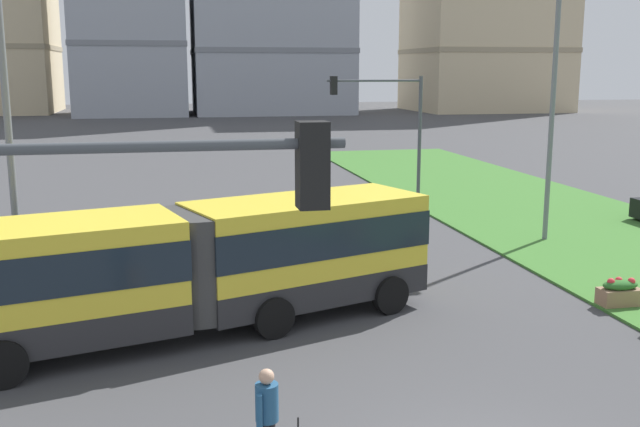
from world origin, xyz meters
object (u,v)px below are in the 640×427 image
(flower_planter_2, at_px, (620,292))
(traffic_light_far_right, at_px, (389,117))
(pedestrian_crossing, at_px, (267,414))
(traffic_light_near_left, at_px, (26,324))
(streetlight_left, at_px, (6,106))
(articulated_bus, at_px, (201,264))
(streetlight_median, at_px, (553,100))

(flower_planter_2, xyz_separation_m, traffic_light_far_right, (-1.85, 14.91, 3.69))
(pedestrian_crossing, bearing_deg, traffic_light_near_left, -124.07)
(traffic_light_near_left, xyz_separation_m, streetlight_left, (-2.51, 12.64, 1.32))
(articulated_bus, relative_size, streetlight_left, 1.22)
(articulated_bus, height_order, flower_planter_2, articulated_bus)
(flower_planter_2, height_order, streetlight_left, streetlight_left)
(traffic_light_far_right, height_order, streetlight_median, streetlight_median)
(flower_planter_2, bearing_deg, articulated_bus, 177.42)
(articulated_bus, xyz_separation_m, pedestrian_crossing, (0.67, -6.70, -0.65))
(streetlight_left, distance_m, streetlight_median, 17.97)
(pedestrian_crossing, xyz_separation_m, streetlight_left, (-5.14, 8.76, 4.33))
(traffic_light_near_left, relative_size, streetlight_median, 0.61)
(traffic_light_far_right, relative_size, streetlight_median, 0.63)
(traffic_light_near_left, relative_size, traffic_light_far_right, 0.97)
(streetlight_left, bearing_deg, traffic_light_near_left, -78.75)
(traffic_light_far_right, bearing_deg, flower_planter_2, -82.92)
(streetlight_left, relative_size, streetlight_median, 1.04)
(articulated_bus, relative_size, streetlight_median, 1.27)
(flower_planter_2, height_order, traffic_light_near_left, traffic_light_near_left)
(pedestrian_crossing, bearing_deg, traffic_light_far_right, 68.32)
(traffic_light_near_left, bearing_deg, streetlight_median, 49.89)
(articulated_bus, distance_m, streetlight_median, 15.00)
(flower_planter_2, xyz_separation_m, streetlight_left, (-15.39, 2.56, 4.91))
(pedestrian_crossing, relative_size, traffic_light_near_left, 0.30)
(flower_planter_2, distance_m, traffic_light_far_right, 15.47)
(traffic_light_far_right, distance_m, streetlight_median, 8.42)
(flower_planter_2, bearing_deg, pedestrian_crossing, -148.79)
(streetlight_median, bearing_deg, streetlight_left, -164.19)
(traffic_light_near_left, distance_m, streetlight_median, 22.96)
(pedestrian_crossing, distance_m, flower_planter_2, 12.00)
(flower_planter_2, bearing_deg, traffic_light_far_right, 97.08)
(articulated_bus, bearing_deg, pedestrian_crossing, -84.27)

